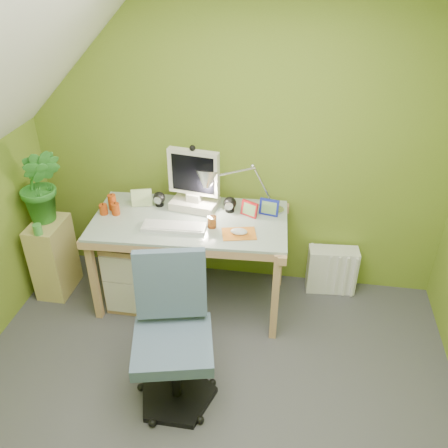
% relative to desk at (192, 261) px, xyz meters
% --- Properties ---
extents(floor, '(3.20, 3.20, 0.01)m').
position_rel_desk_xyz_m(floor, '(0.28, -1.18, -0.38)').
color(floor, '#47474C').
rests_on(floor, ground).
extents(wall_back, '(3.20, 0.01, 2.40)m').
position_rel_desk_xyz_m(wall_back, '(0.28, 0.42, 0.82)').
color(wall_back, olive).
rests_on(wall_back, floor).
extents(desk, '(1.44, 0.78, 0.75)m').
position_rel_desk_xyz_m(desk, '(0.00, 0.00, 0.00)').
color(desk, tan).
rests_on(desk, floor).
extents(monitor, '(0.38, 0.25, 0.48)m').
position_rel_desk_xyz_m(monitor, '(0.00, 0.18, 0.62)').
color(monitor, silver).
rests_on(monitor, desk).
extents(speaker_left, '(0.11, 0.11, 0.11)m').
position_rel_desk_xyz_m(speaker_left, '(-0.27, 0.16, 0.43)').
color(speaker_left, black).
rests_on(speaker_left, desk).
extents(speaker_right, '(0.12, 0.12, 0.12)m').
position_rel_desk_xyz_m(speaker_right, '(0.27, 0.16, 0.43)').
color(speaker_right, black).
rests_on(speaker_right, desk).
extents(keyboard, '(0.45, 0.17, 0.02)m').
position_rel_desk_xyz_m(keyboard, '(-0.08, -0.14, 0.39)').
color(keyboard, silver).
rests_on(keyboard, desk).
extents(mousepad, '(0.26, 0.21, 0.01)m').
position_rel_desk_xyz_m(mousepad, '(0.38, -0.14, 0.38)').
color(mousepad, orange).
rests_on(mousepad, desk).
extents(mouse, '(0.12, 0.08, 0.04)m').
position_rel_desk_xyz_m(mouse, '(0.38, -0.14, 0.40)').
color(mouse, silver).
rests_on(mouse, mousepad).
extents(amber_tumbler, '(0.08, 0.08, 0.08)m').
position_rel_desk_xyz_m(amber_tumbler, '(0.18, -0.08, 0.42)').
color(amber_tumbler, brown).
rests_on(amber_tumbler, desk).
extents(candle_cluster, '(0.19, 0.17, 0.12)m').
position_rel_desk_xyz_m(candle_cluster, '(-0.60, 0.01, 0.44)').
color(candle_cluster, '#B73E0F').
rests_on(candle_cluster, desk).
extents(photo_frame_red, '(0.13, 0.08, 0.11)m').
position_rel_desk_xyz_m(photo_frame_red, '(0.42, 0.12, 0.43)').
color(photo_frame_red, '#B41318').
rests_on(photo_frame_red, desk).
extents(photo_frame_blue, '(0.14, 0.05, 0.12)m').
position_rel_desk_xyz_m(photo_frame_blue, '(0.56, 0.16, 0.44)').
color(photo_frame_blue, '#161F98').
rests_on(photo_frame_blue, desk).
extents(photo_frame_green, '(0.15, 0.06, 0.13)m').
position_rel_desk_xyz_m(photo_frame_green, '(-0.40, 0.14, 0.44)').
color(photo_frame_green, '#BAD290').
rests_on(photo_frame_green, desk).
extents(desk_lamp, '(0.55, 0.27, 0.57)m').
position_rel_desk_xyz_m(desk_lamp, '(0.45, 0.18, 0.66)').
color(desk_lamp, '#B6B6BA').
rests_on(desk_lamp, desk).
extents(side_ledge, '(0.24, 0.36, 0.63)m').
position_rel_desk_xyz_m(side_ledge, '(-1.12, -0.05, -0.06)').
color(side_ledge, '#CEBB6C').
rests_on(side_ledge, floor).
extents(potted_plant, '(0.37, 0.31, 0.60)m').
position_rel_desk_xyz_m(potted_plant, '(-1.12, 0.00, 0.56)').
color(potted_plant, '#2D7D29').
rests_on(potted_plant, side_ledge).
extents(green_cup, '(0.07, 0.07, 0.08)m').
position_rel_desk_xyz_m(green_cup, '(-1.10, -0.20, 0.30)').
color(green_cup, green).
rests_on(green_cup, side_ledge).
extents(task_chair, '(0.64, 0.64, 0.95)m').
position_rel_desk_xyz_m(task_chair, '(0.10, -0.95, 0.10)').
color(task_chair, '#44586F').
rests_on(task_chair, floor).
extents(radiator, '(0.40, 0.19, 0.39)m').
position_rel_desk_xyz_m(radiator, '(1.09, 0.31, -0.18)').
color(radiator, white).
rests_on(radiator, floor).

